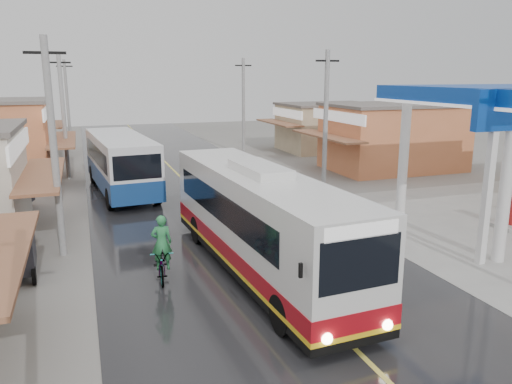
# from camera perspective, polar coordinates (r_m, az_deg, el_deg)

# --- Properties ---
(ground) EXTENTS (120.00, 120.00, 0.00)m
(ground) POSITION_cam_1_polar(r_m,az_deg,el_deg) (13.65, 9.99, -16.15)
(ground) COLOR slate
(ground) RESTS_ON ground
(road) EXTENTS (12.00, 90.00, 0.02)m
(road) POSITION_cam_1_polar(r_m,az_deg,el_deg) (26.83, -5.76, -1.16)
(road) COLOR black
(road) RESTS_ON ground
(centre_line) EXTENTS (0.15, 90.00, 0.01)m
(centre_line) POSITION_cam_1_polar(r_m,az_deg,el_deg) (26.82, -5.76, -1.13)
(centre_line) COLOR #D8CC4C
(centre_line) RESTS_ON road
(shopfronts_right) EXTENTS (11.00, 44.00, 4.80)m
(shopfronts_right) POSITION_cam_1_polar(r_m,az_deg,el_deg) (31.35, 23.41, -0.11)
(shopfronts_right) COLOR beige
(shopfronts_right) RESTS_ON ground
(utility_poles_left) EXTENTS (1.60, 50.00, 8.00)m
(utility_poles_left) POSITION_cam_1_polar(r_m,az_deg,el_deg) (27.13, -20.79, -1.83)
(utility_poles_left) COLOR gray
(utility_poles_left) RESTS_ON ground
(utility_poles_right) EXTENTS (1.60, 36.00, 8.00)m
(utility_poles_right) POSITION_cam_1_polar(r_m,az_deg,el_deg) (29.21, 7.70, -0.04)
(utility_poles_right) COLOR gray
(utility_poles_right) RESTS_ON ground
(coach_bus) EXTENTS (3.35, 12.16, 3.76)m
(coach_bus) POSITION_cam_1_polar(r_m,az_deg,el_deg) (16.95, 0.29, -3.35)
(coach_bus) COLOR silver
(coach_bus) RESTS_ON road
(second_bus) EXTENTS (3.51, 10.08, 3.28)m
(second_bus) POSITION_cam_1_polar(r_m,az_deg,el_deg) (29.52, -15.19, 3.26)
(second_bus) COLOR silver
(second_bus) RESTS_ON road
(cyclist) EXTENTS (0.95, 2.17, 2.27)m
(cyclist) POSITION_cam_1_polar(r_m,az_deg,el_deg) (16.92, -10.74, -7.44)
(cyclist) COLOR black
(cyclist) RESTS_ON ground
(tricycle_near) EXTENTS (1.57, 2.25, 1.71)m
(tricycle_near) POSITION_cam_1_polar(r_m,az_deg,el_deg) (18.58, -26.08, -5.94)
(tricycle_near) COLOR #26262D
(tricycle_near) RESTS_ON ground
(tricycle_far) EXTENTS (1.97, 2.51, 1.69)m
(tricycle_far) POSITION_cam_1_polar(r_m,az_deg,el_deg) (27.67, -26.05, 0.03)
(tricycle_far) COLOR #26262D
(tricycle_far) RESTS_ON ground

